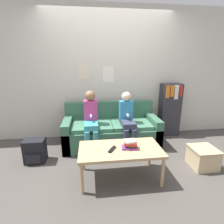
% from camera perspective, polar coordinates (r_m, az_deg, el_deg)
% --- Properties ---
extents(ground_plane, '(10.00, 10.00, 0.00)m').
position_cam_1_polar(ground_plane, '(3.06, 0.89, -14.31)').
color(ground_plane, '#4C4742').
extents(wall_back, '(8.00, 0.06, 2.60)m').
position_cam_1_polar(wall_back, '(3.62, -1.25, 12.16)').
color(wall_back, beige).
rests_on(wall_back, ground_plane).
extents(couch, '(1.76, 0.77, 0.78)m').
position_cam_1_polar(couch, '(3.39, -0.29, -6.10)').
color(couch, '#38664C').
rests_on(couch, ground_plane).
extents(coffee_table, '(1.09, 0.58, 0.45)m').
position_cam_1_polar(coffee_table, '(2.38, 2.68, -12.69)').
color(coffee_table, tan).
rests_on(coffee_table, ground_plane).
extents(person_left, '(0.24, 0.54, 1.06)m').
position_cam_1_polar(person_left, '(3.08, -6.92, -1.97)').
color(person_left, teal).
rests_on(person_left, ground_plane).
extents(person_right, '(0.24, 0.54, 1.03)m').
position_cam_1_polar(person_right, '(3.15, 4.97, -1.90)').
color(person_right, '#33384C').
rests_on(person_right, ground_plane).
extents(tv_remote, '(0.12, 0.17, 0.02)m').
position_cam_1_polar(tv_remote, '(2.30, 0.01, -12.08)').
color(tv_remote, black).
rests_on(tv_remote, coffee_table).
extents(book_stack, '(0.22, 0.16, 0.12)m').
position_cam_1_polar(book_stack, '(2.34, 5.96, -10.53)').
color(book_stack, '#7A3389').
rests_on(book_stack, coffee_table).
extents(bookshelf, '(0.41, 0.27, 1.12)m').
position_cam_1_polar(bookshelf, '(3.93, 18.29, 0.75)').
color(bookshelf, '#2D2D33').
rests_on(bookshelf, ground_plane).
extents(storage_box, '(0.37, 0.38, 0.31)m').
position_cam_1_polar(storage_box, '(3.05, 27.51, -13.01)').
color(storage_box, '#CCB284').
rests_on(storage_box, ground_plane).
extents(backpack, '(0.31, 0.27, 0.38)m').
position_cam_1_polar(backpack, '(3.09, -23.83, -11.52)').
color(backpack, black).
rests_on(backpack, ground_plane).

